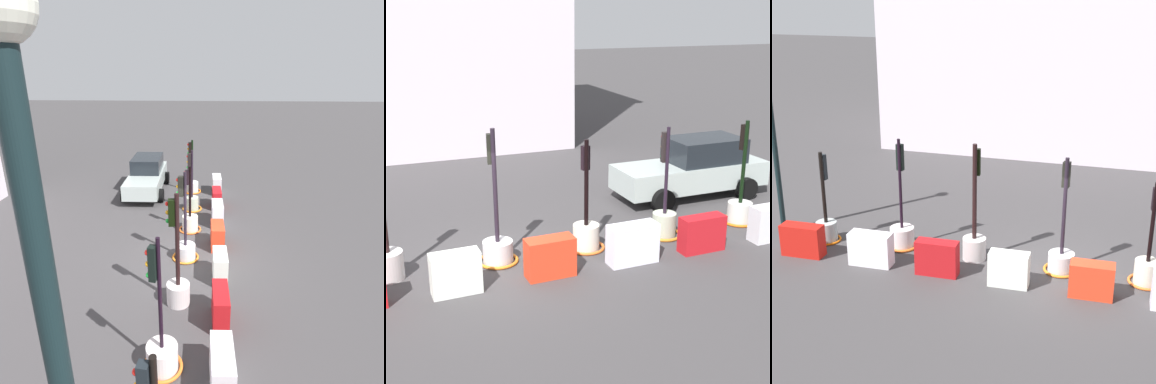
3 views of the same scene
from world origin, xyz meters
The scene contains 11 objects.
ground_plane centered at (0.00, 0.00, 0.00)m, with size 120.00×120.00×0.00m, color #3E3B3D.
traffic_light_2 centered at (-2.16, 0.29, 0.68)m, with size 0.62×0.62×3.15m.
traffic_light_3 centered at (0.13, 0.25, 0.48)m, with size 0.89×0.89×3.00m.
traffic_light_4 centered at (2.22, 0.22, 0.43)m, with size 0.88×0.88×2.60m.
traffic_light_5 centered at (4.29, 0.25, 0.42)m, with size 0.89×0.89×2.72m.
traffic_light_6 centered at (6.60, 0.36, 0.44)m, with size 0.91×0.91×2.69m.
construction_barrier_3 centered at (-0.98, -0.86, 0.43)m, with size 0.98×0.45×0.86m.
construction_barrier_4 centered at (0.98, -0.83, 0.42)m, with size 1.04×0.49×0.85m.
construction_barrier_5 centered at (2.87, -0.86, 0.45)m, with size 1.13×0.48×0.90m.
construction_barrier_6 centered at (4.65, -0.86, 0.42)m, with size 1.08×0.43×0.84m.
car_silver_hatchback centered at (6.64, 2.68, 0.85)m, with size 4.55×2.08×1.74m.
Camera 2 is at (-2.48, -11.18, 5.40)m, focal length 53.69 mm.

